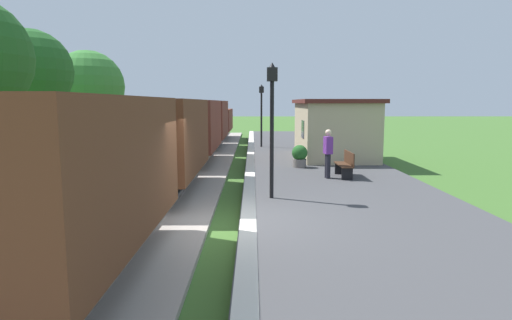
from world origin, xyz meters
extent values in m
plane|color=#3D6628|center=(0.00, 0.00, 0.00)|extent=(160.00, 160.00, 0.00)
cube|color=#424244|center=(3.20, 0.00, 0.12)|extent=(6.00, 60.00, 0.25)
cube|color=silver|center=(0.40, 0.00, 0.25)|extent=(0.36, 60.00, 0.01)
cube|color=#9E9389|center=(-2.40, 0.00, 0.06)|extent=(3.80, 60.00, 0.12)
cube|color=slate|center=(-1.68, 0.00, 0.19)|extent=(0.07, 60.00, 0.14)
cube|color=slate|center=(-3.12, 0.00, 0.19)|extent=(0.07, 60.00, 0.14)
cube|color=brown|center=(-2.40, -2.91, 1.88)|extent=(2.50, 5.60, 2.20)
cube|color=black|center=(-2.40, -2.91, 0.93)|extent=(2.10, 5.15, 0.50)
cylinder|color=black|center=(-2.40, -1.12, 0.68)|extent=(1.56, 0.84, 0.84)
cylinder|color=black|center=(-2.40, 0.04, 0.93)|extent=(0.20, 0.30, 0.20)
cube|color=brown|center=(-2.40, 3.69, 1.88)|extent=(2.50, 5.60, 2.20)
cube|color=black|center=(-2.40, 3.69, 0.93)|extent=(2.10, 5.15, 0.50)
cylinder|color=black|center=(-2.40, 5.48, 0.68)|extent=(1.56, 0.84, 0.84)
cylinder|color=black|center=(-2.40, 1.90, 0.68)|extent=(1.56, 0.84, 0.84)
cylinder|color=black|center=(-2.40, 6.64, 0.93)|extent=(0.20, 0.30, 0.20)
cylinder|color=black|center=(-2.40, 0.74, 0.93)|extent=(0.20, 0.30, 0.20)
cube|color=brown|center=(-2.40, 10.29, 1.88)|extent=(2.50, 5.60, 2.20)
cube|color=black|center=(-2.40, 10.29, 0.93)|extent=(2.10, 5.15, 0.50)
cylinder|color=black|center=(-2.40, 12.08, 0.68)|extent=(1.56, 0.84, 0.84)
cylinder|color=black|center=(-2.40, 8.50, 0.68)|extent=(1.56, 0.84, 0.84)
cylinder|color=black|center=(-2.40, 13.24, 0.93)|extent=(0.20, 0.30, 0.20)
cylinder|color=black|center=(-2.40, 7.34, 0.93)|extent=(0.20, 0.30, 0.20)
cube|color=brown|center=(-2.40, 16.89, 1.88)|extent=(2.50, 5.60, 2.20)
cube|color=black|center=(-2.40, 16.89, 0.93)|extent=(2.10, 5.15, 0.50)
cylinder|color=black|center=(-2.40, 18.68, 0.68)|extent=(1.56, 0.84, 0.84)
cylinder|color=black|center=(-2.40, 15.10, 0.68)|extent=(1.56, 0.84, 0.84)
cylinder|color=black|center=(-2.40, 19.84, 0.93)|extent=(0.20, 0.30, 0.20)
cylinder|color=black|center=(-2.40, 13.94, 0.93)|extent=(0.20, 0.30, 0.20)
cube|color=brown|center=(-2.40, 23.49, 1.58)|extent=(2.50, 5.60, 1.60)
cube|color=black|center=(-2.40, 23.49, 0.93)|extent=(2.10, 5.15, 0.50)
cylinder|color=black|center=(-2.40, 25.28, 0.68)|extent=(1.56, 0.84, 0.84)
cylinder|color=black|center=(-2.40, 21.70, 0.68)|extent=(1.56, 0.84, 0.84)
cylinder|color=black|center=(-2.40, 26.44, 0.93)|extent=(0.20, 0.30, 0.20)
cylinder|color=black|center=(-2.40, 20.54, 0.93)|extent=(0.20, 0.30, 0.20)
cube|color=tan|center=(4.40, 11.19, 1.55)|extent=(3.20, 5.50, 2.60)
cube|color=#51231E|center=(4.40, 11.19, 2.94)|extent=(3.50, 5.80, 0.18)
cube|color=black|center=(2.79, 10.09, 1.68)|extent=(0.03, 0.90, 0.80)
cube|color=#422819|center=(3.74, 5.65, 0.69)|extent=(0.42, 1.50, 0.04)
cube|color=#422819|center=(3.93, 5.65, 0.93)|extent=(0.04, 1.50, 0.45)
cube|color=black|center=(3.74, 5.05, 0.46)|extent=(0.38, 0.06, 0.42)
cube|color=black|center=(3.74, 6.25, 0.46)|extent=(0.38, 0.06, 0.42)
cylinder|color=black|center=(3.14, 5.34, 0.68)|extent=(0.15, 0.15, 0.86)
cylinder|color=black|center=(3.12, 5.50, 0.68)|extent=(0.15, 0.15, 0.86)
cube|color=#662D8C|center=(3.13, 5.42, 1.41)|extent=(0.29, 0.41, 0.60)
sphere|color=beige|center=(3.13, 5.42, 1.85)|extent=(0.22, 0.22, 0.22)
cylinder|color=slate|center=(2.42, 7.96, 0.42)|extent=(0.56, 0.56, 0.34)
sphere|color=#235B23|center=(2.42, 7.96, 0.85)|extent=(0.64, 0.64, 0.64)
cylinder|color=black|center=(1.03, 2.29, 1.85)|extent=(0.11, 0.11, 3.20)
cube|color=black|center=(1.03, 2.29, 3.63)|extent=(0.28, 0.28, 0.36)
sphere|color=#F2E5BF|center=(1.03, 2.29, 3.63)|extent=(0.20, 0.20, 0.20)
cone|color=black|center=(1.03, 2.29, 3.87)|extent=(0.20, 0.20, 0.16)
cylinder|color=black|center=(1.03, 16.12, 1.85)|extent=(0.11, 0.11, 3.20)
cube|color=black|center=(1.03, 16.12, 3.63)|extent=(0.28, 0.28, 0.36)
sphere|color=#F2E5BF|center=(1.03, 16.12, 3.63)|extent=(0.20, 0.20, 0.20)
cone|color=black|center=(1.03, 16.12, 3.87)|extent=(0.20, 0.20, 0.16)
cylinder|color=#4C3823|center=(-9.96, 11.16, 1.45)|extent=(0.28, 0.28, 2.90)
sphere|color=#235B23|center=(-9.96, 11.16, 4.36)|extent=(3.89, 3.89, 3.89)
cylinder|color=#4C3823|center=(-10.17, 18.80, 1.10)|extent=(0.28, 0.28, 2.21)
sphere|color=#387A33|center=(-10.17, 18.80, 3.93)|extent=(4.59, 4.59, 4.59)
camera|label=1|loc=(0.50, -9.35, 2.89)|focal=29.97mm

